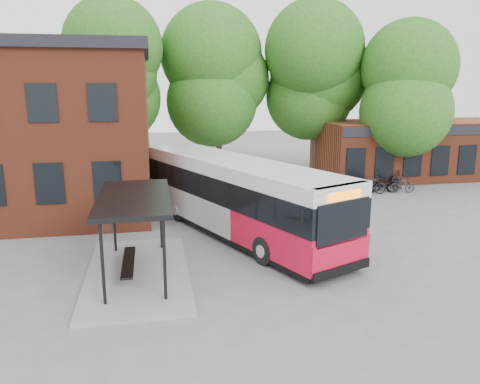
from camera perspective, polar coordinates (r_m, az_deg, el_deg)
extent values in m
plane|color=#5F5F61|center=(18.40, 2.01, -7.84)|extent=(100.00, 100.00, 0.00)
imported|color=black|center=(29.32, 10.20, 0.79)|extent=(1.84, 0.92, 0.93)
imported|color=black|center=(29.20, 14.38, 0.54)|extent=(1.60, 0.96, 0.93)
imported|color=#0A1A38|center=(29.64, 15.08, 0.55)|extent=(1.60, 0.86, 0.80)
imported|color=black|center=(29.58, 15.72, 0.79)|extent=(1.88, 0.79, 1.10)
imported|color=black|center=(30.47, 16.84, 0.88)|extent=(1.83, 1.20, 0.91)
imported|color=black|center=(30.34, 17.11, 0.95)|extent=(1.80, 1.12, 1.05)
imported|color=black|center=(32.09, 17.50, 1.36)|extent=(1.68, 0.83, 0.85)
imported|color=#23252B|center=(30.50, 19.18, 0.77)|extent=(1.63, 0.59, 0.96)
imported|color=black|center=(32.57, 19.03, 1.62)|extent=(1.84, 1.07, 1.07)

